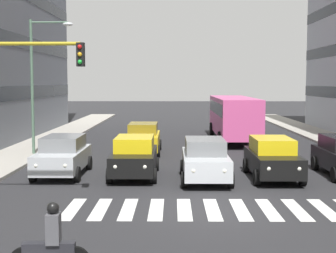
% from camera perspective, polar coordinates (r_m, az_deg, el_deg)
% --- Properties ---
extents(ground_plane, '(180.00, 180.00, 0.00)m').
position_cam_1_polar(ground_plane, '(16.26, 5.09, -9.41)').
color(ground_plane, '#262628').
extents(crosswalk_markings, '(9.45, 2.80, 0.01)m').
position_cam_1_polar(crosswalk_markings, '(16.26, 5.09, -9.40)').
color(crosswalk_markings, silver).
rests_on(crosswalk_markings, ground_plane).
extents(car_1, '(2.02, 4.44, 1.72)m').
position_cam_1_polar(car_1, '(21.53, 11.84, -3.51)').
color(car_1, black).
rests_on(car_1, ground_plane).
extents(car_2, '(2.02, 4.44, 1.72)m').
position_cam_1_polar(car_2, '(20.71, 4.26, -3.76)').
color(car_2, '#B2B7BC').
rests_on(car_2, ground_plane).
extents(car_3, '(2.02, 4.44, 1.72)m').
position_cam_1_polar(car_3, '(21.55, -3.86, -3.40)').
color(car_3, black).
rests_on(car_3, ground_plane).
extents(car_4, '(2.02, 4.44, 1.72)m').
position_cam_1_polar(car_4, '(22.25, -11.93, -3.23)').
color(car_4, '#B2B7BC').
rests_on(car_4, ground_plane).
extents(car_row2_0, '(2.02, 4.44, 1.72)m').
position_cam_1_polar(car_row2_0, '(28.50, -2.86, -1.31)').
color(car_row2_0, gold).
rests_on(car_row2_0, ground_plane).
extents(bus_behind_traffic, '(2.78, 10.50, 3.00)m').
position_cam_1_polar(bus_behind_traffic, '(34.95, 7.48, 1.44)').
color(bus_behind_traffic, '#DB5193').
rests_on(bus_behind_traffic, ground_plane).
extents(motorcycle_with_rider, '(1.70, 0.37, 1.57)m').
position_cam_1_polar(motorcycle_with_rider, '(11.09, -13.28, -13.04)').
color(motorcycle_with_rider, black).
rests_on(motorcycle_with_rider, ground_plane).
extents(traffic_light_gantry, '(3.90, 0.36, 5.50)m').
position_cam_1_polar(traffic_light_gantry, '(17.07, -18.52, 3.48)').
color(traffic_light_gantry, '#AD991E').
rests_on(traffic_light_gantry, ground_plane).
extents(street_lamp_right, '(2.36, 0.28, 7.27)m').
position_cam_1_polar(street_lamp_right, '(28.08, -14.61, 5.87)').
color(street_lamp_right, '#4C6B56').
rests_on(street_lamp_right, sidewalk_right).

